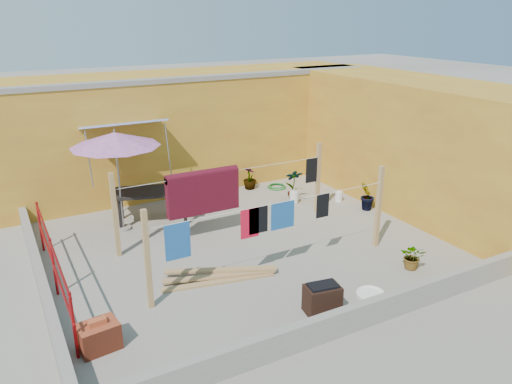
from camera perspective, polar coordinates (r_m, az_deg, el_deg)
ground at (r=10.92m, az=-1.46°, el=-6.07°), size 80.00×80.00×0.00m
wall_back at (r=14.68m, az=-8.23°, el=7.17°), size 11.00×3.27×3.21m
wall_right at (r=13.42m, az=18.71°, el=5.10°), size 2.40×9.00×3.20m
parapet_front at (r=8.21m, az=10.39°, el=-14.19°), size 8.30×0.16×0.44m
parapet_left at (r=9.88m, az=-23.33°, el=-9.37°), size 0.16×7.30×0.44m
red_railing at (r=9.49m, az=-22.23°, el=-7.02°), size 0.05×4.20×1.10m
clothesline_rig at (r=10.78m, az=-5.00°, el=-0.53°), size 5.09×2.35×1.80m
patio_umbrella at (r=11.41m, az=-15.81°, el=5.73°), size 1.98×1.98×2.38m
outdoor_table at (r=12.11m, az=-11.83°, el=-0.15°), size 1.88×1.32×0.80m
brick_stack at (r=8.09m, az=-17.54°, el=-15.42°), size 0.63×0.49×0.51m
lumber_pile at (r=9.60m, az=-4.16°, el=-9.53°), size 2.23×1.03×0.14m
brazier at (r=8.61m, az=7.58°, el=-11.97°), size 0.64×0.48×0.52m
white_basin at (r=9.28m, az=12.97°, el=-11.31°), size 0.52×0.52×0.09m
water_jug_a at (r=13.53m, az=9.44°, el=-0.50°), size 0.20×0.20×0.31m
water_jug_b at (r=13.25m, az=4.36°, el=-0.60°), size 0.23×0.23×0.37m
green_hose at (r=14.42m, az=2.39°, el=0.62°), size 0.54×0.54×0.08m
plant_back_a at (r=13.50m, az=-7.53°, el=0.78°), size 0.85×0.77×0.81m
plant_back_b at (r=14.24m, az=-0.72°, el=1.62°), size 0.48×0.48×0.65m
plant_right_a at (r=13.27m, az=4.33°, el=0.78°), size 0.55×0.45×0.91m
plant_right_b at (r=12.96m, az=12.60°, el=-0.46°), size 0.54×0.54×0.77m
plant_right_c at (r=10.32m, az=17.51°, el=-7.04°), size 0.63×0.63×0.53m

